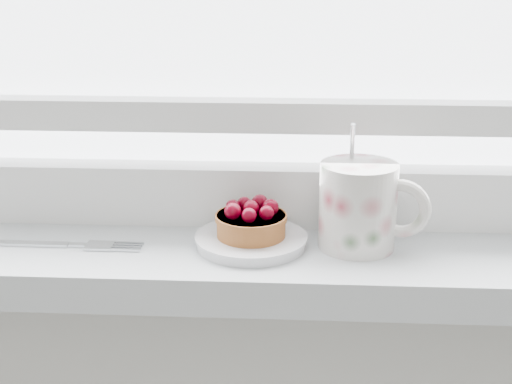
# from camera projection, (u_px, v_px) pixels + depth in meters

# --- Properties ---
(saucer) EXTENTS (0.12, 0.12, 0.01)m
(saucer) POSITION_uv_depth(u_px,v_px,m) (251.00, 241.00, 0.78)
(saucer) COLOR silver
(saucer) RESTS_ON windowsill
(raspberry_tart) EXTENTS (0.08, 0.08, 0.04)m
(raspberry_tart) POSITION_uv_depth(u_px,v_px,m) (251.00, 221.00, 0.78)
(raspberry_tart) COLOR brown
(raspberry_tart) RESTS_ON saucer
(floral_mug) EXTENTS (0.13, 0.10, 0.14)m
(floral_mug) POSITION_uv_depth(u_px,v_px,m) (361.00, 204.00, 0.77)
(floral_mug) COLOR silver
(floral_mug) RESTS_ON windowsill
(fork) EXTENTS (0.19, 0.02, 0.00)m
(fork) POSITION_uv_depth(u_px,v_px,m) (54.00, 244.00, 0.78)
(fork) COLOR silver
(fork) RESTS_ON windowsill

